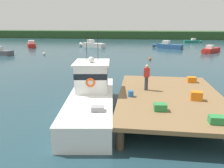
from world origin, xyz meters
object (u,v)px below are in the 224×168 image
Objects in this scene: moored_boat_far_left at (0,52)px; mooring_buoy_outer at (150,59)px; deckhand_by_the_boat at (147,77)px; moored_boat_off_the_point at (192,41)px; mooring_buoy_inshore at (44,54)px; moored_boat_mid_harbor at (168,46)px; main_fishing_boat at (92,96)px; moored_boat_near_channel at (31,45)px; crate_single_far at (196,96)px; moored_boat_outer_mooring at (211,50)px; crate_stack_mid_dock at (160,107)px; moored_boat_far_right at (92,45)px; crate_single_by_cleat at (216,120)px; bait_bucket at (131,94)px; crate_stack_near_edge at (192,80)px.

moored_boat_far_left reaches higher than mooring_buoy_outer.
moored_boat_off_the_point is at bearing 74.13° from deckhand_by_the_boat.
moored_boat_far_left is 7.53m from mooring_buoy_inshore.
mooring_buoy_inshore is (-21.61, -11.99, -0.31)m from moored_boat_mid_harbor.
moored_boat_far_left is at bearing 138.99° from deckhand_by_the_boat.
main_fishing_boat reaches higher than moored_boat_near_channel.
moored_boat_far_left is (-20.38, 21.62, -0.53)m from main_fishing_boat.
deckhand_by_the_boat is at bearing 150.77° from crate_single_far.
crate_single_far reaches higher than moored_boat_outer_mooring.
crate_stack_mid_dock is 0.10× the size of moored_boat_far_right.
crate_single_far is at bearing -94.55° from moored_boat_mid_harbor.
crate_single_by_cleat is 33.41m from moored_boat_outer_mooring.
crate_stack_mid_dock is at bearing -73.03° from moored_boat_far_right.
moored_boat_mid_harbor is 31.71m from moored_boat_far_left.
moored_boat_near_channel is at bearing 121.82° from main_fishing_boat.
moored_boat_far_left is at bearing 136.04° from bait_bucket.
moored_boat_far_right reaches higher than moored_boat_far_left.
main_fishing_boat is at bearing -46.69° from moored_boat_far_left.
crate_single_far reaches higher than moored_boat_far_left.
deckhand_by_the_boat is 0.27× the size of moored_boat_mid_harbor.
main_fishing_boat reaches higher than deckhand_by_the_boat.
main_fishing_boat is 32.64m from moored_boat_outer_mooring.
moored_boat_outer_mooring is (9.56, 29.17, -0.96)m from crate_single_far.
mooring_buoy_outer is (11.78, -15.20, -0.35)m from moored_boat_far_right.
moored_boat_off_the_point is 0.75× the size of moored_boat_far_right.
moored_boat_mid_harbor reaches higher than mooring_buoy_outer.
moored_boat_far_right is (-22.89, 5.88, 0.08)m from moored_boat_outer_mooring.
moored_boat_far_left is at bearing 145.75° from crate_stack_near_edge.
moored_boat_off_the_point is at bearing 35.38° from moored_boat_far_left.
moored_boat_far_right is (-10.64, 33.54, -1.51)m from deckhand_by_the_boat.
crate_stack_mid_dock is at bearing -55.34° from moored_boat_near_channel.
deckhand_by_the_boat is at bearing -99.33° from moored_boat_mid_harbor.
crate_single_by_cleat reaches higher than moored_boat_outer_mooring.
moored_boat_near_channel is at bearing 151.26° from mooring_buoy_outer.
main_fishing_boat is at bearing -153.39° from crate_stack_near_edge.
deckhand_by_the_boat reaches higher than moored_boat_outer_mooring.
moored_boat_far_right is at bearing 106.97° from crate_stack_mid_dock.
main_fishing_boat reaches higher than moored_boat_outer_mooring.
crate_single_far is 1.00× the size of crate_single_by_cleat.
moored_boat_off_the_point is (1.06, 19.18, -0.08)m from moored_boat_outer_mooring.
moored_boat_far_left is (-22.75, 21.94, -0.89)m from bait_bucket.
moored_boat_mid_harbor is 0.97× the size of moored_boat_far_right.
crate_stack_near_edge is 0.12× the size of moored_boat_outer_mooring.
crate_single_far is 3.15m from deckhand_by_the_boat.
main_fishing_boat reaches higher than moored_boat_mid_harbor.
crate_stack_mid_dock is 0.11× the size of moored_boat_far_left.
bait_bucket is (-3.74, 3.01, 0.00)m from crate_single_by_cleat.
mooring_buoy_outer is at bearing -140.02° from moored_boat_outer_mooring.
mooring_buoy_inshore reaches higher than mooring_buoy_outer.
moored_boat_mid_harbor is (2.62, 37.53, -0.82)m from crate_single_by_cleat.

